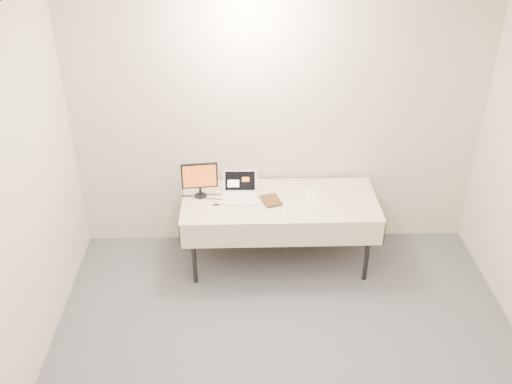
{
  "coord_description": "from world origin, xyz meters",
  "views": [
    {
      "loc": [
        -0.36,
        -2.57,
        3.57
      ],
      "look_at": [
        -0.23,
        1.99,
        0.86
      ],
      "focal_mm": 40.0,
      "sensor_mm": 36.0,
      "label": 1
    }
  ],
  "objects_px": {
    "laptop": "(240,191)",
    "monitor": "(200,177)",
    "table": "(280,205)",
    "book": "(263,193)"
  },
  "relations": [
    {
      "from": "table",
      "to": "book",
      "type": "relative_size",
      "value": 8.54
    },
    {
      "from": "book",
      "to": "table",
      "type": "bearing_deg",
      "value": 0.28
    },
    {
      "from": "table",
      "to": "laptop",
      "type": "distance_m",
      "value": 0.4
    },
    {
      "from": "monitor",
      "to": "book",
      "type": "xyz_separation_m",
      "value": [
        0.6,
        -0.14,
        -0.1
      ]
    },
    {
      "from": "table",
      "to": "laptop",
      "type": "height_order",
      "value": "laptop"
    },
    {
      "from": "table",
      "to": "book",
      "type": "bearing_deg",
      "value": -163.0
    },
    {
      "from": "laptop",
      "to": "monitor",
      "type": "height_order",
      "value": "monitor"
    },
    {
      "from": "monitor",
      "to": "book",
      "type": "height_order",
      "value": "monitor"
    },
    {
      "from": "laptop",
      "to": "table",
      "type": "bearing_deg",
      "value": -11.44
    },
    {
      "from": "laptop",
      "to": "monitor",
      "type": "bearing_deg",
      "value": 179.8
    }
  ]
}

